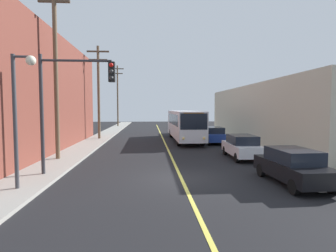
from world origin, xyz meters
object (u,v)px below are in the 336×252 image
parked_car_black (293,166)px  city_bus (184,124)px  utility_pole_mid (99,88)px  utility_pole_far (118,93)px  utility_pole_near (56,61)px  street_lamp_left (20,101)px  parked_car_blue (214,135)px  parked_car_white (242,146)px  traffic_signal_left_corner (73,92)px

parked_car_black → city_bus: bearing=99.1°
utility_pole_mid → utility_pole_far: bearing=91.2°
utility_pole_near → street_lamp_left: bearing=-83.4°
parked_car_blue → utility_pole_near: utility_pole_near is taller
city_bus → parked_car_blue: bearing=-41.4°
parked_car_white → traffic_signal_left_corner: 11.67m
city_bus → parked_car_black: (2.75, -17.21, -0.98)m
parked_car_white → utility_pole_far: (-12.42, 34.41, 5.57)m
city_bus → utility_pole_near: bearing=-132.4°
parked_car_white → utility_pole_near: size_ratio=0.38×
utility_pole_mid → parked_car_black: bearing=-57.2°
city_bus → utility_pole_near: utility_pole_near is taller
utility_pole_mid → utility_pole_far: utility_pole_far is taller
parked_car_white → parked_car_black: bearing=-89.2°
city_bus → parked_car_white: city_bus is taller
city_bus → parked_car_white: size_ratio=2.74×
traffic_signal_left_corner → street_lamp_left: traffic_signal_left_corner is taller
utility_pole_mid → traffic_signal_left_corner: utility_pole_mid is taller
parked_car_blue → street_lamp_left: bearing=-127.7°
utility_pole_near → utility_pole_far: bearing=89.9°
utility_pole_near → utility_pole_mid: bearing=87.7°
utility_pole_near → parked_car_black: bearing=-27.3°
utility_pole_mid → street_lamp_left: utility_pole_mid is taller
traffic_signal_left_corner → parked_car_white: bearing=22.8°
parked_car_white → utility_pole_mid: 17.79m
parked_car_black → street_lamp_left: size_ratio=0.81×
parked_car_blue → utility_pole_mid: (-12.01, 3.91, 4.88)m
traffic_signal_left_corner → city_bus: bearing=63.1°
parked_car_white → traffic_signal_left_corner: bearing=-157.2°
parked_car_blue → traffic_signal_left_corner: 16.67m
parked_car_black → parked_car_white: (-0.09, 6.52, 0.00)m
parked_car_blue → utility_pole_mid: utility_pole_mid is taller
utility_pole_mid → street_lamp_left: (0.29, -19.08, -1.98)m
parked_car_black → street_lamp_left: 12.14m
city_bus → parked_car_white: (2.66, -10.69, -0.98)m
parked_car_blue → traffic_signal_left_corner: bearing=-129.2°
parked_car_white → street_lamp_left: street_lamp_left is taller
traffic_signal_left_corner → street_lamp_left: size_ratio=1.09×
parked_car_black → street_lamp_left: street_lamp_left is taller
utility_pole_near → street_lamp_left: utility_pole_near is taller
parked_car_blue → city_bus: bearing=138.6°
utility_pole_near → utility_pole_mid: (0.50, 12.27, -0.79)m
utility_pole_mid → utility_pole_far: size_ratio=0.88×
city_bus → traffic_signal_left_corner: 17.01m
city_bus → parked_car_black: size_ratio=2.73×
parked_car_white → street_lamp_left: size_ratio=0.81×
parked_car_black → utility_pole_mid: size_ratio=0.44×
parked_car_blue → utility_pole_mid: size_ratio=0.44×
utility_pole_near → street_lamp_left: 7.39m
parked_car_blue → traffic_signal_left_corner: traffic_signal_left_corner is taller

